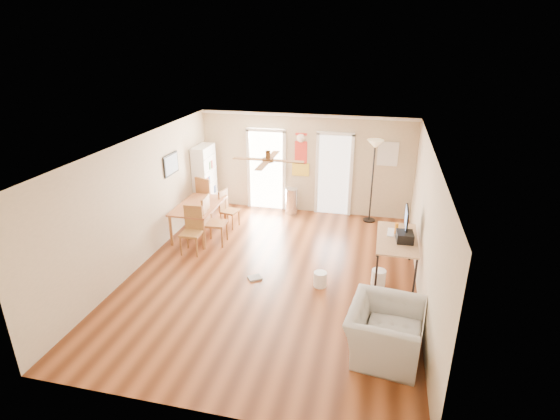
% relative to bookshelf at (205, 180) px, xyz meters
% --- Properties ---
extents(floor, '(7.00, 7.00, 0.00)m').
position_rel_bookshelf_xyz_m(floor, '(2.55, -2.83, -0.90)').
color(floor, brown).
rests_on(floor, ground).
extents(ceiling, '(5.50, 7.00, 0.00)m').
position_rel_bookshelf_xyz_m(ceiling, '(2.55, -2.83, 1.70)').
color(ceiling, silver).
rests_on(ceiling, floor).
extents(wall_back, '(5.50, 0.04, 2.60)m').
position_rel_bookshelf_xyz_m(wall_back, '(2.55, 0.67, 0.40)').
color(wall_back, beige).
rests_on(wall_back, floor).
extents(wall_front, '(5.50, 0.04, 2.60)m').
position_rel_bookshelf_xyz_m(wall_front, '(2.55, -6.33, 0.40)').
color(wall_front, beige).
rests_on(wall_front, floor).
extents(wall_left, '(0.04, 7.00, 2.60)m').
position_rel_bookshelf_xyz_m(wall_left, '(-0.20, -2.83, 0.40)').
color(wall_left, beige).
rests_on(wall_left, floor).
extents(wall_right, '(0.04, 7.00, 2.60)m').
position_rel_bookshelf_xyz_m(wall_right, '(5.30, -2.83, 0.40)').
color(wall_right, beige).
rests_on(wall_right, floor).
extents(crown_molding, '(5.50, 7.00, 0.08)m').
position_rel_bookshelf_xyz_m(crown_molding, '(2.55, -2.83, 1.66)').
color(crown_molding, white).
rests_on(crown_molding, wall_back).
extents(kitchen_doorway, '(0.90, 0.10, 2.10)m').
position_rel_bookshelf_xyz_m(kitchen_doorway, '(1.50, 0.65, 0.15)').
color(kitchen_doorway, white).
rests_on(kitchen_doorway, wall_back).
extents(bathroom_doorway, '(0.80, 0.10, 2.10)m').
position_rel_bookshelf_xyz_m(bathroom_doorway, '(3.30, 0.65, 0.15)').
color(bathroom_doorway, white).
rests_on(bathroom_doorway, wall_back).
extents(wall_decal, '(0.46, 0.03, 1.10)m').
position_rel_bookshelf_xyz_m(wall_decal, '(2.43, 0.65, 0.65)').
color(wall_decal, red).
rests_on(wall_decal, wall_back).
extents(ac_grille, '(0.50, 0.04, 0.60)m').
position_rel_bookshelf_xyz_m(ac_grille, '(4.60, 0.64, 0.80)').
color(ac_grille, white).
rests_on(ac_grille, wall_back).
extents(framed_poster, '(0.04, 0.66, 0.48)m').
position_rel_bookshelf_xyz_m(framed_poster, '(-0.17, -1.43, 0.80)').
color(framed_poster, black).
rests_on(framed_poster, wall_left).
extents(ceiling_fan, '(1.24, 1.24, 0.20)m').
position_rel_bookshelf_xyz_m(ceiling_fan, '(2.55, -3.13, 1.53)').
color(ceiling_fan, '#593819').
rests_on(ceiling_fan, ceiling).
extents(bookshelf, '(0.42, 0.84, 1.80)m').
position_rel_bookshelf_xyz_m(bookshelf, '(0.00, 0.00, 0.00)').
color(bookshelf, white).
rests_on(bookshelf, floor).
extents(dining_table, '(0.90, 1.50, 0.75)m').
position_rel_bookshelf_xyz_m(dining_table, '(0.40, -1.39, -0.52)').
color(dining_table, '#A75F36').
rests_on(dining_table, floor).
extents(dining_chair_right_a, '(0.45, 0.45, 0.92)m').
position_rel_bookshelf_xyz_m(dining_chair_right_a, '(0.95, -0.80, -0.44)').
color(dining_chair_right_a, olive).
rests_on(dining_chair_right_a, floor).
extents(dining_chair_right_b, '(0.48, 0.48, 1.10)m').
position_rel_bookshelf_xyz_m(dining_chair_right_b, '(0.95, -1.75, -0.35)').
color(dining_chair_right_b, '#995B31').
rests_on(dining_chair_right_b, floor).
extents(dining_chair_near, '(0.43, 0.43, 1.02)m').
position_rel_bookshelf_xyz_m(dining_chair_near, '(0.61, -2.31, -0.39)').
color(dining_chair_near, olive).
rests_on(dining_chair_near, floor).
extents(dining_chair_far, '(0.58, 0.58, 1.11)m').
position_rel_bookshelf_xyz_m(dining_chair_far, '(0.24, -0.36, -0.34)').
color(dining_chair_far, '#AD6938').
rests_on(dining_chair_far, floor).
extents(trash_can, '(0.35, 0.35, 0.70)m').
position_rel_bookshelf_xyz_m(trash_can, '(2.24, 0.38, -0.55)').
color(trash_can, silver).
rests_on(trash_can, floor).
extents(torchiere_lamp, '(0.48, 0.48, 2.09)m').
position_rel_bookshelf_xyz_m(torchiere_lamp, '(4.28, 0.35, 0.15)').
color(torchiere_lamp, black).
rests_on(torchiere_lamp, floor).
extents(computer_desk, '(0.76, 1.51, 0.81)m').
position_rel_bookshelf_xyz_m(computer_desk, '(4.87, -2.29, -0.49)').
color(computer_desk, tan).
rests_on(computer_desk, floor).
extents(imac, '(0.12, 0.60, 0.56)m').
position_rel_bookshelf_xyz_m(imac, '(5.02, -2.11, 0.19)').
color(imac, black).
rests_on(imac, computer_desk).
extents(keyboard, '(0.15, 0.39, 0.01)m').
position_rel_bookshelf_xyz_m(keyboard, '(4.75, -2.06, -0.08)').
color(keyboard, silver).
rests_on(keyboard, computer_desk).
extents(printer, '(0.33, 0.38, 0.18)m').
position_rel_bookshelf_xyz_m(printer, '(5.00, -2.40, 0.00)').
color(printer, black).
rests_on(printer, computer_desk).
extents(orange_bottle, '(0.09, 0.09, 0.22)m').
position_rel_bookshelf_xyz_m(orange_bottle, '(4.85, -2.07, 0.02)').
color(orange_bottle, orange).
rests_on(orange_bottle, computer_desk).
extents(wastebasket_a, '(0.32, 0.32, 0.29)m').
position_rel_bookshelf_xyz_m(wastebasket_a, '(3.52, -3.03, -0.75)').
color(wastebasket_a, white).
rests_on(wastebasket_a, floor).
extents(wastebasket_b, '(0.30, 0.30, 0.31)m').
position_rel_bookshelf_xyz_m(wastebasket_b, '(4.59, -2.74, -0.74)').
color(wastebasket_b, white).
rests_on(wastebasket_b, floor).
extents(floor_cloth, '(0.32, 0.31, 0.04)m').
position_rel_bookshelf_xyz_m(floor_cloth, '(2.24, -3.06, -0.88)').
color(floor_cloth, gray).
rests_on(floor_cloth, floor).
extents(armchair, '(1.18, 1.31, 0.77)m').
position_rel_bookshelf_xyz_m(armchair, '(4.70, -4.67, -0.51)').
color(armchair, '#AEADA8').
rests_on(armchair, floor).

